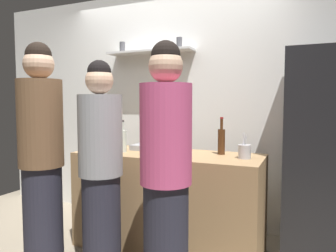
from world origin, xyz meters
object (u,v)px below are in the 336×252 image
object	(u,v)px
water_bottle_plastic	(179,139)
person_pink_top	(166,176)
wine_bottle_dark_glass	(169,142)
baking_pan	(150,147)
wine_bottle_amber_glass	(221,140)
utensil_holder	(245,151)
person_grey_hoodie	(101,170)
wine_bottle_pale_glass	(122,140)
wine_bottle_green_glass	(95,137)
person_brown_jacket	(42,159)
refrigerator	(324,156)

from	to	relation	value
water_bottle_plastic	person_pink_top	xyz separation A→B (m)	(0.31, -1.01, -0.12)
wine_bottle_dark_glass	person_pink_top	bearing A→B (deg)	-67.93
baking_pan	wine_bottle_amber_glass	xyz separation A→B (m)	(0.70, 0.01, 0.10)
utensil_holder	person_grey_hoodie	world-z (taller)	person_grey_hoodie
utensil_holder	wine_bottle_pale_glass	world-z (taller)	wine_bottle_pale_glass
wine_bottle_green_glass	person_grey_hoodie	size ratio (longest dim) A/B	0.20
utensil_holder	person_brown_jacket	distance (m)	1.63
wine_bottle_dark_glass	person_brown_jacket	world-z (taller)	person_brown_jacket
refrigerator	utensil_holder	world-z (taller)	refrigerator
refrigerator	person_pink_top	distance (m)	1.47
water_bottle_plastic	person_brown_jacket	bearing A→B (deg)	-126.40
utensil_holder	person_brown_jacket	size ratio (longest dim) A/B	0.12
refrigerator	wine_bottle_green_glass	size ratio (longest dim) A/B	5.27
wine_bottle_green_glass	water_bottle_plastic	bearing A→B (deg)	22.96
utensil_holder	wine_bottle_green_glass	xyz separation A→B (m)	(-1.43, -0.08, 0.07)
baking_pan	utensil_holder	distance (m)	0.94
wine_bottle_green_glass	water_bottle_plastic	size ratio (longest dim) A/B	1.45
water_bottle_plastic	person_grey_hoodie	size ratio (longest dim) A/B	0.14
wine_bottle_pale_glass	water_bottle_plastic	xyz separation A→B (m)	(0.43, 0.34, -0.01)
wine_bottle_pale_glass	wine_bottle_dark_glass	distance (m)	0.45
person_brown_jacket	refrigerator	bearing A→B (deg)	-152.33
wine_bottle_green_glass	person_grey_hoodie	xyz separation A→B (m)	(0.44, -0.53, -0.18)
baking_pan	water_bottle_plastic	bearing A→B (deg)	23.83
refrigerator	wine_bottle_amber_glass	xyz separation A→B (m)	(-0.83, -0.19, 0.12)
utensil_holder	wine_bottle_green_glass	distance (m)	1.44
person_grey_hoodie	person_pink_top	distance (m)	0.64
wine_bottle_amber_glass	water_bottle_plastic	world-z (taller)	wine_bottle_amber_glass
wine_bottle_amber_glass	wine_bottle_pale_glass	bearing A→B (deg)	-165.08
utensil_holder	person_brown_jacket	xyz separation A→B (m)	(-1.43, -0.78, -0.04)
refrigerator	utensil_holder	bearing A→B (deg)	-152.04
wine_bottle_pale_glass	person_grey_hoodie	xyz separation A→B (m)	(0.12, -0.51, -0.17)
wine_bottle_green_glass	wine_bottle_amber_glass	bearing A→B (deg)	10.02
wine_bottle_pale_glass	wine_bottle_green_glass	bearing A→B (deg)	176.18
refrigerator	water_bottle_plastic	world-z (taller)	refrigerator
refrigerator	baking_pan	bearing A→B (deg)	-172.64
person_brown_jacket	person_grey_hoodie	bearing A→B (deg)	-159.91
person_brown_jacket	wine_bottle_pale_glass	bearing A→B (deg)	-116.12
baking_pan	wine_bottle_dark_glass	xyz separation A→B (m)	(0.27, -0.19, 0.09)
water_bottle_plastic	person_pink_top	distance (m)	1.06
refrigerator	person_brown_jacket	distance (m)	2.32
person_pink_top	person_brown_jacket	world-z (taller)	person_brown_jacket
baking_pan	wine_bottle_amber_glass	bearing A→B (deg)	0.42
refrigerator	person_brown_jacket	bearing A→B (deg)	-151.48
baking_pan	person_pink_top	bearing A→B (deg)	-57.94
wine_bottle_green_glass	wine_bottle_dark_glass	xyz separation A→B (m)	(0.78, 0.02, -0.01)
wine_bottle_pale_glass	water_bottle_plastic	bearing A→B (deg)	38.37
utensil_holder	person_grey_hoodie	xyz separation A→B (m)	(-0.99, -0.62, -0.12)
baking_pan	wine_bottle_green_glass	distance (m)	0.55
utensil_holder	water_bottle_plastic	world-z (taller)	water_bottle_plastic
wine_bottle_green_glass	person_brown_jacket	size ratio (longest dim) A/B	0.19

